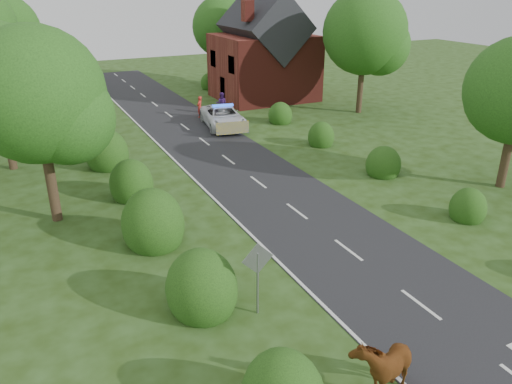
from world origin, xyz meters
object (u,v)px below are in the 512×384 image
road_sign (258,268)px  pedestrian_red (200,107)px  pedestrian_purple (221,103)px  cow (383,366)px  police_van (223,117)px

road_sign → pedestrian_red: 25.13m
pedestrian_red → pedestrian_purple: pedestrian_purple is taller
cow → pedestrian_purple: bearing=147.5°
cow → pedestrian_red: 28.95m
road_sign → police_van: size_ratio=0.43×
pedestrian_red → pedestrian_purple: (1.88, 0.17, 0.06)m
police_van → pedestrian_purple: pedestrian_purple is taller
pedestrian_red → police_van: bearing=56.0°
pedestrian_purple → police_van: bearing=98.1°
police_van → pedestrian_red: bearing=108.1°
road_sign → cow: (1.46, -4.30, -0.92)m
road_sign → pedestrian_red: bearing=73.9°
cow → road_sign: bearing=-179.2°
road_sign → cow: bearing=-71.3°
police_van → pedestrian_red: (-0.53, 3.40, 0.06)m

